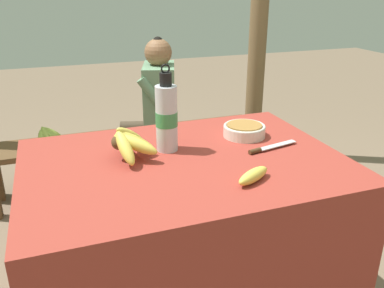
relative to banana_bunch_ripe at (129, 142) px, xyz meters
name	(u,v)px	position (x,y,z in m)	size (l,w,h in m)	color
market_counter	(185,237)	(0.20, -0.08, -0.43)	(1.24, 0.88, 0.72)	maroon
banana_bunch_ripe	(129,142)	(0.00, 0.00, 0.00)	(0.19, 0.27, 0.15)	#4C381E
serving_bowl	(244,130)	(0.53, 0.08, -0.04)	(0.19, 0.19, 0.06)	silver
water_bottle	(167,117)	(0.16, 0.04, 0.07)	(0.09, 0.09, 0.36)	silver
loose_banana_front	(253,176)	(0.36, -0.34, -0.05)	(0.16, 0.11, 0.05)	#E0C64C
knife	(266,148)	(0.54, -0.10, -0.06)	(0.24, 0.07, 0.02)	#BCBCC1
wooden_bench	(126,143)	(0.18, 1.12, -0.45)	(1.89, 0.32, 0.40)	brown
seated_vendor	(153,105)	(0.37, 1.10, -0.20)	(0.46, 0.43, 1.04)	#473828
banana_bunch_green	(48,135)	(-0.32, 1.12, -0.33)	(0.17, 0.28, 0.14)	#4C381E
support_post_far	(260,6)	(1.28, 1.38, 0.40)	(0.14, 0.14, 2.39)	brown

